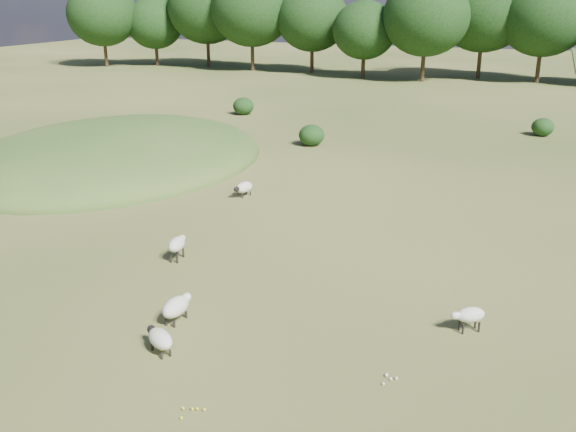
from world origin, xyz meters
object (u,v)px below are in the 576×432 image
(sheep_2, at_px, (244,188))
(sheep_4, at_px, (177,244))
(sheep_0, at_px, (176,306))
(sheep_5, at_px, (160,338))
(sheep_3, at_px, (469,315))

(sheep_2, distance_m, sheep_4, 7.81)
(sheep_0, xyz_separation_m, sheep_4, (-2.39, 3.99, 0.12))
(sheep_5, bearing_deg, sheep_4, -31.32)
(sheep_2, height_order, sheep_5, sheep_2)
(sheep_3, height_order, sheep_4, sheep_4)
(sheep_2, relative_size, sheep_3, 1.23)
(sheep_0, relative_size, sheep_3, 1.28)
(sheep_0, relative_size, sheep_5, 1.10)
(sheep_0, height_order, sheep_4, sheep_4)
(sheep_0, distance_m, sheep_3, 8.42)
(sheep_3, bearing_deg, sheep_4, -42.62)
(sheep_0, bearing_deg, sheep_3, -69.73)
(sheep_3, bearing_deg, sheep_5, -5.34)
(sheep_4, bearing_deg, sheep_5, -161.53)
(sheep_4, bearing_deg, sheep_3, -106.40)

